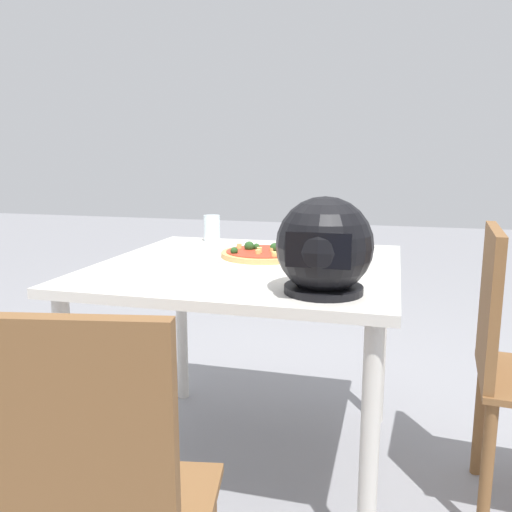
{
  "coord_description": "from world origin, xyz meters",
  "views": [
    {
      "loc": [
        -0.48,
        1.71,
        1.11
      ],
      "look_at": [
        -0.02,
        -0.03,
        0.77
      ],
      "focal_mm": 37.08,
      "sensor_mm": 36.0,
      "label": 1
    }
  ],
  "objects_px": {
    "pizza": "(263,253)",
    "motorcycle_helmet": "(324,247)",
    "dining_table": "(249,288)",
    "drinking_glass": "(212,228)"
  },
  "relations": [
    {
      "from": "pizza",
      "to": "motorcycle_helmet",
      "type": "bearing_deg",
      "value": 124.01
    },
    {
      "from": "motorcycle_helmet",
      "to": "pizza",
      "type": "bearing_deg",
      "value": -55.99
    },
    {
      "from": "dining_table",
      "to": "pizza",
      "type": "xyz_separation_m",
      "value": [
        -0.03,
        -0.07,
        0.11
      ]
    },
    {
      "from": "pizza",
      "to": "motorcycle_helmet",
      "type": "xyz_separation_m",
      "value": [
        -0.27,
        0.4,
        0.1
      ]
    },
    {
      "from": "dining_table",
      "to": "drinking_glass",
      "type": "xyz_separation_m",
      "value": [
        0.28,
        -0.42,
        0.14
      ]
    },
    {
      "from": "dining_table",
      "to": "motorcycle_helmet",
      "type": "distance_m",
      "value": 0.49
    },
    {
      "from": "dining_table",
      "to": "pizza",
      "type": "distance_m",
      "value": 0.13
    },
    {
      "from": "motorcycle_helmet",
      "to": "drinking_glass",
      "type": "xyz_separation_m",
      "value": [
        0.58,
        -0.75,
        -0.07
      ]
    },
    {
      "from": "dining_table",
      "to": "drinking_glass",
      "type": "distance_m",
      "value": 0.52
    },
    {
      "from": "drinking_glass",
      "to": "dining_table",
      "type": "bearing_deg",
      "value": 124.06
    }
  ]
}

